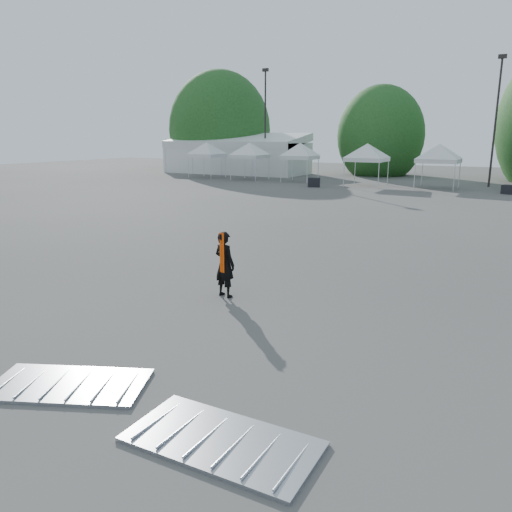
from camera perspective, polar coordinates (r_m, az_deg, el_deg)
The scene contains 16 objects.
ground at distance 13.47m, azimuth 0.97°, elevation -3.25°, with size 120.00×120.00×0.00m, color #474442.
marquee at distance 54.25m, azimuth -2.26°, elevation 11.51°, with size 15.00×6.25×4.23m.
light_pole_west at distance 51.40m, azimuth 1.07°, elevation 15.65°, with size 0.60×0.25×10.30m.
light_pole_east at distance 43.53m, azimuth 25.77°, elevation 14.40°, with size 0.60×0.25×9.80m.
tree_far_w at distance 58.88m, azimuth -4.16°, elevation 14.15°, with size 4.80×4.80×7.30m.
tree_mid_w at distance 53.28m, azimuth 14.03°, elevation 13.20°, with size 4.16×4.16×6.33m.
tent_a at distance 48.65m, azimuth -5.66°, elevation 12.51°, with size 3.90×3.90×3.88m.
tent_b at distance 46.18m, azimuth -0.71°, elevation 12.52°, with size 3.93×3.93×3.88m.
tent_c at distance 44.22m, azimuth 5.08°, elevation 12.42°, with size 3.76×3.76×3.88m.
tent_d at distance 41.08m, azimuth 12.63°, elevation 12.07°, with size 4.18×4.18×3.88m.
tent_e at distance 40.45m, azimuth 20.25°, elevation 11.56°, with size 4.21×4.21×3.88m.
man at distance 12.28m, azimuth -3.61°, elevation -0.95°, with size 0.67×0.52×1.65m.
barrier_left at distance 8.74m, azimuth -20.62°, elevation -13.54°, with size 2.72×2.10×0.08m.
barrier_mid at distance 6.92m, azimuth -3.91°, elevation -20.32°, with size 2.52×1.28×0.08m.
crate_west at distance 39.70m, azimuth 6.65°, elevation 8.36°, with size 0.93×0.72×0.72m, color black.
crate_mid at distance 38.71m, azimuth 26.90°, elevation 6.79°, with size 0.80×0.62×0.62m, color black.
Camera 1 is at (6.04, -11.40, 3.89)m, focal length 35.00 mm.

